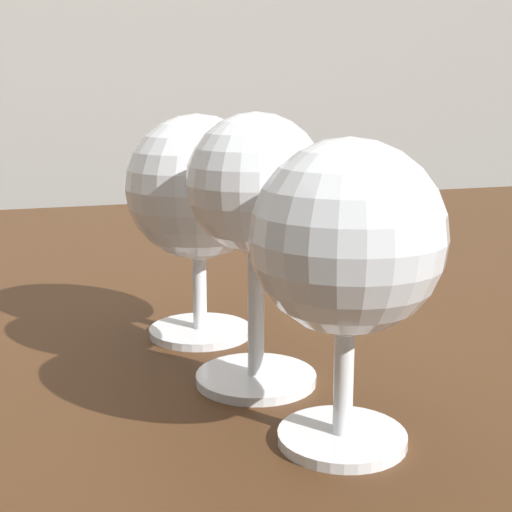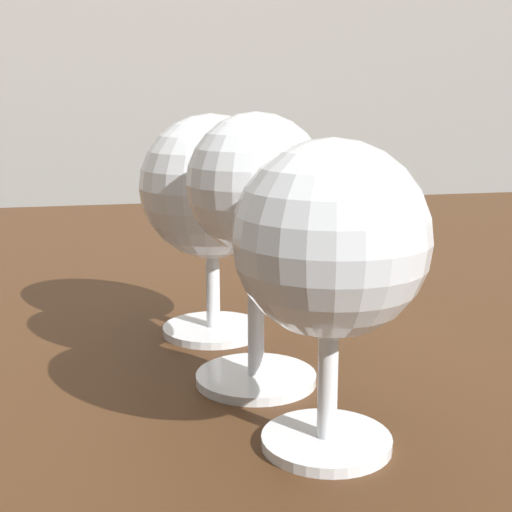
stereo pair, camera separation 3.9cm
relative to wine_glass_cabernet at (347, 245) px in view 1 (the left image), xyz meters
The scene contains 4 objects.
dining_table 0.36m from the wine_glass_cabernet, 94.76° to the left, with size 1.52×0.87×0.72m.
wine_glass_cabernet is the anchor object (origin of this frame).
wine_glass_chardonnay 0.08m from the wine_glass_cabernet, 101.25° to the left, with size 0.07×0.07×0.15m.
wine_glass_merlot 0.17m from the wine_glass_cabernet, 97.45° to the left, with size 0.09×0.09×0.14m.
Camera 1 is at (-0.11, -0.60, 0.87)m, focal length 51.71 mm.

